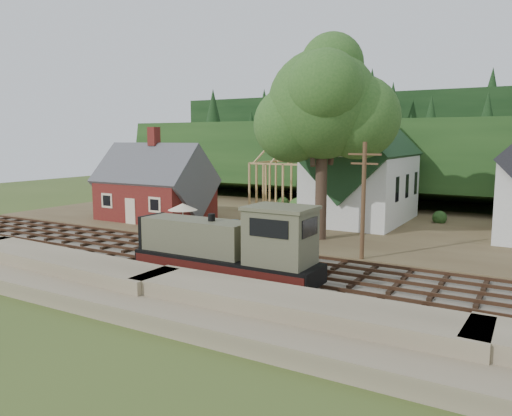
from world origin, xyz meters
The scene contains 16 objects.
ground centered at (0.00, 0.00, 0.00)m, with size 140.00×140.00×0.00m, color #384C1E.
embankment centered at (0.00, -8.50, 0.00)m, with size 64.00×5.00×1.60m, color #7F7259.
railroad_bed centered at (0.00, 0.00, 0.08)m, with size 64.00×11.00×0.16m, color #726B5B.
village_flat centered at (0.00, 18.00, 0.15)m, with size 64.00×26.00×0.30m, color brown.
hillside centered at (0.00, 42.00, 0.00)m, with size 70.00×28.00×8.00m, color #1E3F19.
ridge centered at (0.00, 58.00, 0.00)m, with size 80.00×20.00×12.00m, color black.
depot centered at (-16.00, 11.00, 3.21)m, with size 10.80×7.41×9.00m.
church centered at (2.00, 19.68, 5.18)m, with size 8.40×15.17×13.00m.
timber_frame centered at (-6.00, 22.00, 3.27)m, with size 8.20×6.20×6.99m.
lattice_tower centered at (-6.00, 28.00, 10.03)m, with size 3.20×3.20×12.12m.
big_tree centered at (2.17, 10.08, 10.22)m, with size 10.90×8.40×14.70m.
telegraph_pole_near centered at (7.00, 5.20, 4.25)m, with size 2.20×0.28×8.00m.
locomotive centered at (2.07, -3.00, 2.02)m, with size 11.21×2.80×4.51m.
car_blue centered at (-4.84, 7.66, 0.96)m, with size 1.55×3.85×1.31m, color #507DAC.
car_green centered at (-17.20, 11.92, 0.92)m, with size 1.31×3.77×1.24m, color #88B980.
patio_set centered at (-8.21, 5.50, 2.58)m, with size 2.40×2.40×2.67m.
Camera 1 is at (17.22, -26.19, 8.24)m, focal length 35.00 mm.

